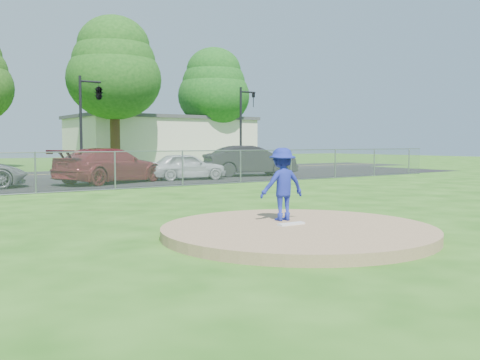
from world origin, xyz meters
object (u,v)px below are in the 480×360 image
object	(u,v)px
traffic_signal_center	(97,94)
pitcher	(282,184)
tree_right	(114,68)
parked_car_darkred	(111,166)
traffic_signal_right	(244,120)
tree_far_right	(214,87)
parked_car_charcoal	(250,161)
commercial_building	(161,139)
parked_car_pearl	(187,166)

from	to	relation	value
traffic_signal_center	pitcher	xyz separation A→B (m)	(-3.72, -21.20, -3.64)
tree_right	pitcher	distance (m)	33.09
pitcher	parked_car_darkred	distance (m)	14.73
tree_right	traffic_signal_right	xyz separation A→B (m)	(5.24, -10.00, -4.29)
parked_car_darkred	tree_far_right	bearing A→B (deg)	-63.04
pitcher	parked_car_charcoal	size ratio (longest dim) A/B	0.30
tree_far_right	traffic_signal_center	distance (m)	20.78
tree_right	traffic_signal_right	world-z (taller)	tree_right
commercial_building	parked_car_pearl	bearing A→B (deg)	-113.66
commercial_building	traffic_signal_center	distance (m)	20.17
commercial_building	parked_car_pearl	world-z (taller)	commercial_building
traffic_signal_center	parked_car_pearl	xyz separation A→B (m)	(2.14, -6.57, -3.94)
traffic_signal_center	traffic_signal_right	world-z (taller)	same
parked_car_darkred	commercial_building	bearing A→B (deg)	-52.21
parked_car_darkred	parked_car_charcoal	bearing A→B (deg)	-106.04
traffic_signal_right	parked_car_pearl	size ratio (longest dim) A/B	1.43
parked_car_darkred	parked_car_pearl	xyz separation A→B (m)	(3.97, 0.02, -0.13)
pitcher	traffic_signal_right	bearing A→B (deg)	-114.73
tree_right	pitcher	size ratio (longest dim) A/B	7.56
tree_right	parked_car_pearl	world-z (taller)	tree_right
tree_far_right	pitcher	xyz separation A→B (m)	(-19.75, -34.20, -6.09)
parked_car_darkred	parked_car_pearl	size ratio (longest dim) A/B	1.41
tree_right	parked_car_charcoal	bearing A→B (deg)	-84.60
traffic_signal_center	traffic_signal_right	xyz separation A→B (m)	(10.27, 0.00, -1.25)
tree_far_right	parked_car_darkred	distance (m)	27.23
traffic_signal_right	parked_car_darkred	size ratio (longest dim) A/B	1.02
tree_far_right	pitcher	distance (m)	39.96
tree_far_right	traffic_signal_center	world-z (taller)	tree_far_right
commercial_building	tree_far_right	size ratio (longest dim) A/B	1.53
commercial_building	traffic_signal_center	bearing A→B (deg)	-126.94
parked_car_darkred	parked_car_charcoal	distance (m)	8.39
traffic_signal_right	tree_far_right	bearing A→B (deg)	66.09
commercial_building	traffic_signal_center	world-z (taller)	traffic_signal_center
traffic_signal_right	parked_car_charcoal	xyz separation A→B (m)	(-3.73, -5.91, -2.51)
traffic_signal_right	parked_car_pearl	world-z (taller)	traffic_signal_right
tree_right	tree_far_right	distance (m)	11.42
traffic_signal_center	tree_far_right	bearing A→B (deg)	39.04
pitcher	tree_far_right	bearing A→B (deg)	-111.33
commercial_building	parked_car_charcoal	distance (m)	22.63
commercial_building	parked_car_charcoal	world-z (taller)	commercial_building
traffic_signal_right	parked_car_pearl	distance (m)	10.79
tree_far_right	parked_car_darkred	size ratio (longest dim) A/B	1.95
pitcher	commercial_building	bearing A→B (deg)	-104.27
commercial_building	parked_car_charcoal	bearing A→B (deg)	-104.08
traffic_signal_right	tree_right	bearing A→B (deg)	117.64
traffic_signal_right	parked_car_charcoal	bearing A→B (deg)	-122.26
pitcher	parked_car_charcoal	world-z (taller)	pitcher
traffic_signal_center	parked_car_darkred	world-z (taller)	traffic_signal_center
tree_right	traffic_signal_right	size ratio (longest dim) A/B	2.08
commercial_building	pitcher	bearing A→B (deg)	-112.95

